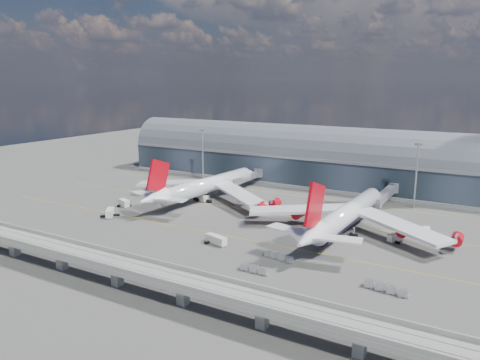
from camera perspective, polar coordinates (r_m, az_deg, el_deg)
The scene contains 19 objects.
ground at distance 162.27m, azimuth -0.92°, elevation -5.59°, with size 500.00×500.00×0.00m, color #474744.
taxi_lines at distance 180.76m, azimuth 2.69°, elevation -3.73°, with size 200.00×80.12×0.01m.
terminal at distance 228.18m, azimuth 9.19°, elevation 2.41°, with size 200.00×30.00×28.00m.
guideway at distance 119.55m, azimuth -14.82°, elevation -10.00°, with size 220.00×8.50×7.20m.
floodlight_mast_left at distance 230.66m, azimuth -4.58°, elevation 3.21°, with size 3.00×0.70×25.70m.
floodlight_mast_right at distance 193.13m, azimuth 20.68°, elevation 0.68°, with size 3.00×0.70×25.70m.
airliner_left at distance 193.85m, azimuth -4.31°, elevation -0.73°, with size 68.65×72.17×21.98m.
airliner_right at distance 156.64m, azimuth 12.85°, elevation -4.27°, with size 69.89×73.04×23.19m.
jet_bridge_left at distance 216.89m, azimuth 0.93°, elevation 0.40°, with size 4.40×28.00×7.25m.
jet_bridge_right at distance 193.02m, azimuth 17.37°, elevation -1.66°, with size 4.40×32.00×7.25m.
service_truck_0 at distance 178.63m, azimuth -15.59°, elevation -3.87°, with size 6.09×6.95×2.90m.
service_truck_1 at distance 190.75m, azimuth -13.95°, elevation -2.76°, with size 5.61×3.87×2.97m.
service_truck_2 at distance 144.37m, azimuth -2.93°, elevation -7.29°, with size 8.08×4.23×2.82m.
service_truck_3 at distance 154.42m, azimuth 18.40°, elevation -6.69°, with size 4.27×5.45×2.49m.
service_truck_4 at distance 163.37m, azimuth 21.77°, elevation -5.88°, with size 2.95×4.87×2.64m.
service_truck_5 at distance 194.10m, azimuth -4.60°, elevation -2.21°, with size 6.02×4.10×2.72m.
cargo_train_0 at distance 133.22m, azimuth 4.72°, elevation -9.32°, with size 9.72×3.10×1.60m.
cargo_train_1 at distance 119.25m, azimuth 17.34°, elevation -12.49°, with size 10.94×3.13×1.80m.
cargo_train_2 at distance 124.66m, azimuth 1.75°, elevation -10.79°, with size 8.18×2.01×1.82m.
Camera 1 is at (79.52, -132.41, 49.75)m, focal length 35.00 mm.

